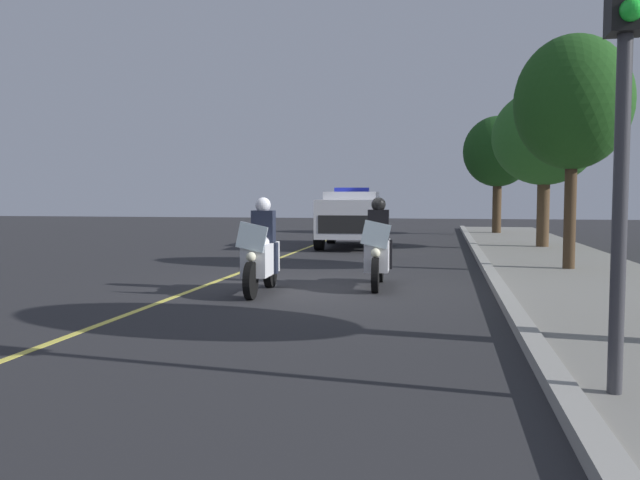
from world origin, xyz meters
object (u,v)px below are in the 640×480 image
at_px(traffic_light, 626,53).
at_px(tree_mid_block, 573,103).
at_px(tree_far_back, 545,138).
at_px(police_motorcycle_lead_left, 261,254).
at_px(tree_behind_suv, 498,152).
at_px(police_suv, 352,216).
at_px(police_motorcycle_lead_right, 378,251).

relative_size(traffic_light, tree_mid_block, 0.72).
bearing_deg(tree_far_back, police_motorcycle_lead_left, -30.28).
height_order(police_motorcycle_lead_left, tree_mid_block, tree_mid_block).
distance_m(tree_mid_block, tree_behind_suv, 14.86).
xyz_separation_m(police_motorcycle_lead_left, tree_behind_suv, (-19.14, 5.59, 3.06)).
bearing_deg(traffic_light, tree_far_back, 173.76).
relative_size(traffic_light, tree_behind_suv, 0.72).
distance_m(police_suv, tree_behind_suv, 10.26).
xyz_separation_m(police_suv, tree_behind_suv, (-8.23, 5.50, 2.69)).
relative_size(police_suv, tree_mid_block, 0.95).
bearing_deg(tree_behind_suv, police_suv, -33.76).
distance_m(police_motorcycle_lead_left, traffic_light, 7.48).
bearing_deg(traffic_light, police_motorcycle_lead_right, -158.33).
relative_size(tree_mid_block, tree_far_back, 1.02).
xyz_separation_m(police_suv, tree_far_back, (-0.08, 6.33, 2.59)).
distance_m(police_motorcycle_lead_right, tree_behind_suv, 18.59).
xyz_separation_m(police_motorcycle_lead_right, tree_mid_block, (-3.13, 4.04, 3.12)).
bearing_deg(tree_mid_block, tree_far_back, 176.64).
height_order(police_motorcycle_lead_right, tree_behind_suv, tree_behind_suv).
bearing_deg(traffic_light, tree_behind_suv, 177.73).
relative_size(police_motorcycle_lead_left, police_suv, 0.43).
bearing_deg(police_suv, police_motorcycle_lead_left, -0.46).
height_order(police_motorcycle_lead_right, tree_mid_block, tree_mid_block).
xyz_separation_m(police_motorcycle_lead_left, traffic_light, (5.48, 4.62, 2.17)).
bearing_deg(tree_behind_suv, traffic_light, -2.27).
bearing_deg(tree_behind_suv, police_motorcycle_lead_right, -11.36).
height_order(police_motorcycle_lead_left, tree_behind_suv, tree_behind_suv).
bearing_deg(tree_mid_block, police_motorcycle_lead_right, -52.28).
height_order(traffic_light, tree_behind_suv, tree_behind_suv).
height_order(police_motorcycle_lead_left, police_suv, police_suv).
xyz_separation_m(police_motorcycle_lead_left, police_motorcycle_lead_right, (-1.16, 1.98, 0.00)).
height_order(police_motorcycle_lead_right, tree_far_back, tree_far_back).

